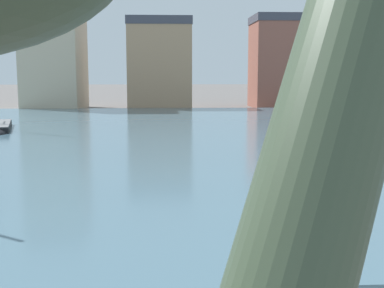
{
  "coord_description": "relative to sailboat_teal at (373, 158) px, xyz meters",
  "views": [
    {
      "loc": [
        -0.53,
        0.14,
        3.91
      ],
      "look_at": [
        0.12,
        12.15,
        2.2
      ],
      "focal_mm": 48.31,
      "sensor_mm": 36.0,
      "label": 1
    }
  ],
  "objects": [
    {
      "name": "harbor_water",
      "position": [
        -7.93,
        8.47,
        -0.21
      ],
      "size": [
        80.52,
        41.41,
        0.37
      ],
      "primitive_type": "cube",
      "color": "#476675",
      "rests_on": "ground"
    },
    {
      "name": "sailboat_teal",
      "position": [
        0.0,
        0.0,
        0.0
      ],
      "size": [
        3.92,
        8.67,
        6.97
      ],
      "color": "teal",
      "rests_on": "ground"
    },
    {
      "name": "townhouse_corner_house",
      "position": [
        -19.35,
        32.78,
        6.46
      ],
      "size": [
        5.53,
        8.16,
        13.69
      ],
      "color": "#C6B293",
      "rests_on": "ground"
    },
    {
      "name": "townhouse_end_terrace",
      "position": [
        4.73,
        34.73,
        4.46
      ],
      "size": [
        7.66,
        6.34,
        9.67
      ],
      "color": "#8E5142",
      "rests_on": "ground"
    },
    {
      "name": "townhouse_wide_warehouse",
      "position": [
        -8.87,
        31.88,
        4.16
      ],
      "size": [
        6.32,
        5.44,
        9.07
      ],
      "color": "tan",
      "rests_on": "ground"
    }
  ]
}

